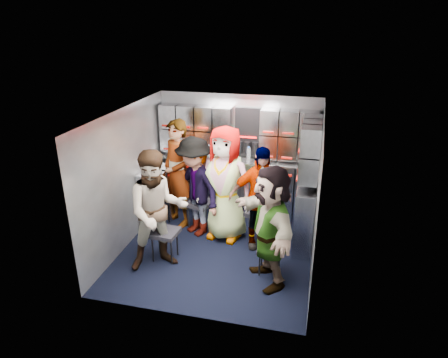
% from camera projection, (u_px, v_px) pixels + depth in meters
% --- Properties ---
extents(floor, '(3.00, 3.00, 0.00)m').
position_uv_depth(floor, '(218.00, 249.00, 6.10)').
color(floor, black).
rests_on(floor, ground).
extents(wall_back, '(2.80, 0.04, 2.10)m').
position_uv_depth(wall_back, '(238.00, 154.00, 7.05)').
color(wall_back, gray).
rests_on(wall_back, ground).
extents(wall_left, '(0.04, 3.00, 2.10)m').
position_uv_depth(wall_left, '(127.00, 178.00, 6.01)').
color(wall_left, gray).
rests_on(wall_left, ground).
extents(wall_right, '(0.04, 3.00, 2.10)m').
position_uv_depth(wall_right, '(317.00, 196.00, 5.40)').
color(wall_right, gray).
rests_on(wall_right, ground).
extents(ceiling, '(2.80, 3.00, 0.02)m').
position_uv_depth(ceiling, '(217.00, 114.00, 5.31)').
color(ceiling, silver).
rests_on(ceiling, wall_back).
extents(cart_bank_back, '(2.68, 0.38, 0.99)m').
position_uv_depth(cart_bank_back, '(236.00, 187.00, 7.07)').
color(cart_bank_back, '#9295A0').
rests_on(cart_bank_back, ground).
extents(cart_bank_left, '(0.38, 0.76, 0.99)m').
position_uv_depth(cart_bank_left, '(157.00, 197.00, 6.67)').
color(cart_bank_left, '#9295A0').
rests_on(cart_bank_left, ground).
extents(counter, '(2.68, 0.42, 0.03)m').
position_uv_depth(counter, '(236.00, 159.00, 6.88)').
color(counter, '#AFB2B7').
rests_on(counter, cart_bank_back).
extents(locker_bank_back, '(2.68, 0.28, 0.82)m').
position_uv_depth(locker_bank_back, '(237.00, 132.00, 6.75)').
color(locker_bank_back, '#9295A0').
rests_on(locker_bank_back, wall_back).
extents(locker_bank_right, '(0.28, 1.00, 0.82)m').
position_uv_depth(locker_bank_right, '(311.00, 149.00, 5.90)').
color(locker_bank_right, '#9295A0').
rests_on(locker_bank_right, wall_right).
extents(right_cabinet, '(0.28, 1.20, 1.00)m').
position_uv_depth(right_cabinet, '(305.00, 211.00, 6.18)').
color(right_cabinet, '#9295A0').
rests_on(right_cabinet, ground).
extents(coffee_niche, '(0.46, 0.16, 0.84)m').
position_uv_depth(coffee_niche, '(248.00, 133.00, 6.77)').
color(coffee_niche, black).
rests_on(coffee_niche, wall_back).
extents(red_latch_strip, '(2.60, 0.02, 0.03)m').
position_uv_depth(red_latch_strip, '(233.00, 171.00, 6.75)').
color(red_latch_strip, '#B21008').
rests_on(red_latch_strip, cart_bank_back).
extents(jump_seat_near_left, '(0.42, 0.40, 0.46)m').
position_uv_depth(jump_seat_near_left, '(164.00, 234.00, 5.73)').
color(jump_seat_near_left, black).
rests_on(jump_seat_near_left, ground).
extents(jump_seat_mid_left, '(0.49, 0.47, 0.48)m').
position_uv_depth(jump_seat_mid_left, '(199.00, 204.00, 6.59)').
color(jump_seat_mid_left, black).
rests_on(jump_seat_mid_left, ground).
extents(jump_seat_center, '(0.46, 0.45, 0.43)m').
position_uv_depth(jump_seat_center, '(228.00, 210.00, 6.49)').
color(jump_seat_center, black).
rests_on(jump_seat_center, ground).
extents(jump_seat_mid_right, '(0.52, 0.51, 0.49)m').
position_uv_depth(jump_seat_mid_right, '(261.00, 215.00, 6.22)').
color(jump_seat_mid_right, black).
rests_on(jump_seat_mid_right, ground).
extents(jump_seat_near_right, '(0.34, 0.33, 0.40)m').
position_uv_depth(jump_seat_near_right, '(270.00, 250.00, 5.42)').
color(jump_seat_near_right, black).
rests_on(jump_seat_near_right, ground).
extents(attendant_standing, '(0.79, 0.74, 1.81)m').
position_uv_depth(attendant_standing, '(177.00, 174.00, 6.55)').
color(attendant_standing, black).
rests_on(attendant_standing, ground).
extents(attendant_arc_a, '(1.05, 0.99, 1.72)m').
position_uv_depth(attendant_arc_a, '(158.00, 211.00, 5.39)').
color(attendant_arc_a, black).
rests_on(attendant_arc_a, ground).
extents(attendant_arc_b, '(1.21, 1.09, 1.62)m').
position_uv_depth(attendant_arc_b, '(195.00, 187.00, 6.28)').
color(attendant_arc_b, black).
rests_on(attendant_arc_b, ground).
extents(attendant_arc_c, '(0.99, 0.74, 1.82)m').
position_uv_depth(attendant_arc_c, '(225.00, 184.00, 6.13)').
color(attendant_arc_c, black).
rests_on(attendant_arc_c, ground).
extents(attendant_arc_d, '(1.00, 0.60, 1.60)m').
position_uv_depth(attendant_arc_d, '(260.00, 198.00, 5.92)').
color(attendant_arc_d, black).
rests_on(attendant_arc_d, ground).
extents(attendant_arc_e, '(1.18, 1.56, 1.64)m').
position_uv_depth(attendant_arc_e, '(270.00, 226.00, 5.08)').
color(attendant_arc_e, black).
rests_on(attendant_arc_e, ground).
extents(bottle_left, '(0.07, 0.07, 0.25)m').
position_uv_depth(bottle_left, '(209.00, 151.00, 6.88)').
color(bottle_left, white).
rests_on(bottle_left, counter).
extents(bottle_mid, '(0.06, 0.06, 0.27)m').
position_uv_depth(bottle_mid, '(213.00, 150.00, 6.86)').
color(bottle_mid, white).
rests_on(bottle_mid, counter).
extents(bottle_right, '(0.06, 0.06, 0.23)m').
position_uv_depth(bottle_right, '(249.00, 154.00, 6.73)').
color(bottle_right, white).
rests_on(bottle_right, counter).
extents(cup_left, '(0.08, 0.08, 0.09)m').
position_uv_depth(cup_left, '(201.00, 155.00, 6.93)').
color(cup_left, '#CCB58F').
rests_on(cup_left, counter).
extents(cup_right, '(0.08, 0.08, 0.11)m').
position_uv_depth(cup_right, '(265.00, 159.00, 6.69)').
color(cup_right, '#CCB58F').
rests_on(cup_right, counter).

